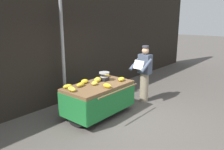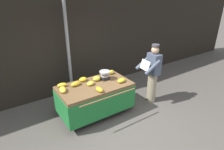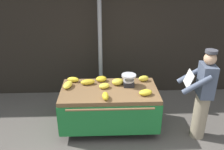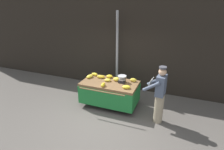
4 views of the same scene
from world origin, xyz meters
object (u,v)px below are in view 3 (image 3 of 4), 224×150
banana_bunch_7 (101,79)px  street_pole (100,39)px  banana_bunch_2 (104,86)px  banana_bunch_3 (146,92)px  banana_bunch_5 (144,78)px  vendor_person (203,95)px  banana_bunch_0 (88,82)px  banana_bunch_6 (73,80)px  banana_cart (109,100)px  banana_bunch_8 (118,82)px  weighing_scale (129,80)px  banana_bunch_1 (105,96)px  banana_bunch_4 (68,85)px

banana_bunch_7 → street_pole: bearing=91.3°
banana_bunch_2 → banana_bunch_3: banana_bunch_3 is taller
banana_bunch_5 → vendor_person: 1.16m
banana_bunch_0 → banana_bunch_6: bearing=156.8°
banana_cart → banana_bunch_8: banana_bunch_8 is taller
banana_cart → banana_bunch_3: (0.64, -0.24, 0.28)m
weighing_scale → banana_bunch_1: (-0.45, -0.49, -0.06)m
banana_cart → vendor_person: 1.70m
weighing_scale → banana_bunch_7: weighing_scale is taller
banana_bunch_3 → banana_bunch_2: bearing=157.8°
banana_bunch_4 → banana_bunch_8: 0.96m
weighing_scale → vendor_person: bearing=-21.0°
banana_bunch_2 → banana_bunch_6: bearing=154.2°
banana_bunch_1 → banana_bunch_0: bearing=119.9°
banana_bunch_3 → banana_bunch_8: banana_bunch_8 is taller
banana_bunch_3 → banana_bunch_0: bearing=155.9°
banana_bunch_7 → vendor_person: 1.93m
banana_bunch_2 → banana_bunch_5: bearing=19.1°
banana_bunch_4 → banana_bunch_1: bearing=-33.8°
street_pole → banana_bunch_1: size_ratio=13.23×
street_pole → banana_bunch_4: (-0.62, -1.05, -0.60)m
vendor_person → banana_cart: bearing=168.1°
street_pole → banana_cart: size_ratio=1.64×
banana_bunch_3 → banana_bunch_4: bearing=165.7°
banana_bunch_5 → banana_cart: bearing=-154.8°
banana_bunch_3 → banana_bunch_5: (0.06, 0.57, 0.01)m
street_pole → banana_bunch_2: bearing=-86.0°
weighing_scale → banana_bunch_7: (-0.53, 0.22, -0.06)m
banana_bunch_2 → banana_bunch_7: banana_bunch_7 is taller
banana_bunch_6 → banana_bunch_5: bearing=-1.0°
banana_bunch_2 → vendor_person: 1.78m
banana_bunch_6 → banana_bunch_7: banana_bunch_7 is taller
banana_bunch_3 → vendor_person: 1.00m
street_pole → banana_bunch_4: 1.36m
banana_cart → banana_bunch_2: bearing=148.3°
banana_bunch_7 → banana_bunch_0: bearing=-153.2°
banana_bunch_2 → banana_bunch_5: size_ratio=1.00×
banana_bunch_4 → banana_bunch_7: bearing=20.8°
banana_bunch_7 → banana_bunch_8: 0.36m
vendor_person → banana_bunch_8: bearing=159.9°
banana_bunch_2 → banana_bunch_5: banana_bunch_5 is taller
street_pole → weighing_scale: 1.28m
banana_bunch_1 → banana_bunch_5: 1.04m
banana_cart → banana_bunch_5: 0.83m
street_pole → banana_bunch_2: (0.08, -1.11, -0.61)m
banana_bunch_1 → banana_bunch_8: banana_bunch_8 is taller
banana_bunch_0 → banana_bunch_5: banana_bunch_5 is taller
banana_bunch_0 → banana_bunch_6: 0.33m
banana_bunch_7 → banana_bunch_3: bearing=-37.3°
banana_bunch_0 → banana_bunch_7: bearing=26.8°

